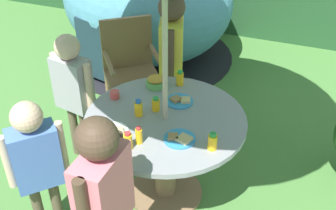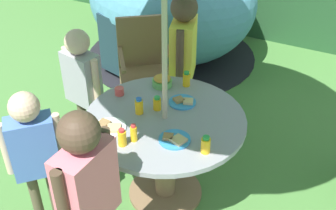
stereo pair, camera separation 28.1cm
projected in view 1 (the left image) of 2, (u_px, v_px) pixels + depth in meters
The scene contains 18 objects.
ground_plane at pixel (166, 194), 3.27m from camera, with size 10.00×10.00×0.02m, color #477A38.
garden_table at pixel (165, 140), 2.96m from camera, with size 1.12×1.12×0.73m.
wooden_chair at pixel (131, 66), 3.84m from camera, with size 0.68×0.68×0.96m.
child_in_yellow_shirt at pixel (171, 48), 3.49m from camera, with size 0.28×0.43×1.31m.
child_in_grey_shirt at pixel (73, 84), 3.23m from camera, with size 0.39×0.22×1.14m.
child_in_blue_shirt at pixel (36, 157), 2.55m from camera, with size 0.31×0.32×1.11m.
child_in_pink_shirt at pixel (103, 191), 2.16m from camera, with size 0.22×0.43×1.28m.
snack_bowl at pixel (156, 82), 3.17m from camera, with size 0.15×0.15×0.08m.
plate_mid_left at pixel (180, 101), 3.00m from camera, with size 0.20×0.20×0.03m.
plate_back_edge at pixel (112, 132), 2.70m from camera, with size 0.22×0.22×0.03m.
plate_near_left at pixel (180, 139), 2.64m from camera, with size 0.21×0.21×0.03m.
juice_bottle_near_right at pixel (138, 108), 2.84m from camera, with size 0.06×0.06×0.12m.
juice_bottle_far_left at pixel (139, 136), 2.59m from camera, with size 0.04×0.04×0.12m.
juice_bottle_far_right at pixel (212, 142), 2.55m from camera, with size 0.06×0.06×0.12m.
juice_bottle_center_front at pixel (156, 104), 2.90m from camera, with size 0.06×0.06×0.10m.
juice_bottle_center_back at pixel (180, 78), 3.18m from camera, with size 0.06×0.06×0.12m.
juice_bottle_mid_right at pixel (128, 141), 2.55m from camera, with size 0.05×0.05×0.12m.
cup_near at pixel (115, 95), 3.04m from camera, with size 0.07×0.07×0.06m, color #E04C47.
Camera 1 is at (0.84, -2.14, 2.41)m, focal length 44.39 mm.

